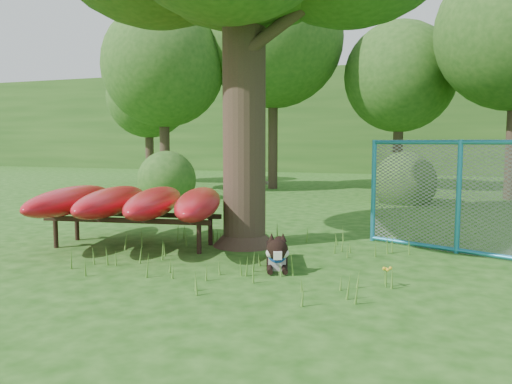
% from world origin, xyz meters
% --- Properties ---
extents(ground, '(80.00, 80.00, 0.00)m').
position_xyz_m(ground, '(0.00, 0.00, 0.00)').
color(ground, '#19490E').
rests_on(ground, ground).
extents(wooden_post, '(0.34, 0.13, 1.22)m').
position_xyz_m(wooden_post, '(-0.19, 2.49, 0.65)').
color(wooden_post, brown).
rests_on(wooden_post, ground).
extents(kayak_rack, '(3.74, 3.33, 1.00)m').
position_xyz_m(kayak_rack, '(-1.98, 1.12, 0.77)').
color(kayak_rack, black).
rests_on(kayak_rack, ground).
extents(husky_dog, '(0.61, 1.23, 0.56)m').
position_xyz_m(husky_dog, '(0.74, 0.58, 0.20)').
color(husky_dog, black).
rests_on(husky_dog, ground).
extents(fence_section, '(2.89, 1.28, 3.02)m').
position_xyz_m(fence_section, '(3.18, 2.43, 0.91)').
color(fence_section, teal).
rests_on(fence_section, ground).
extents(wildflower_clump, '(0.12, 0.11, 0.26)m').
position_xyz_m(wildflower_clump, '(2.29, 0.11, 0.21)').
color(wildflower_clump, '#4F822A').
rests_on(wildflower_clump, ground).
extents(bg_tree_a, '(4.40, 4.40, 6.70)m').
position_xyz_m(bg_tree_a, '(-6.50, 10.00, 4.48)').
color(bg_tree_a, '#32251B').
rests_on(bg_tree_a, ground).
extents(bg_tree_b, '(5.20, 5.20, 8.22)m').
position_xyz_m(bg_tree_b, '(-3.00, 12.00, 5.61)').
color(bg_tree_b, '#32251B').
rests_on(bg_tree_b, ground).
extents(bg_tree_c, '(4.00, 4.00, 6.12)m').
position_xyz_m(bg_tree_c, '(1.50, 13.00, 4.11)').
color(bg_tree_c, '#32251B').
rests_on(bg_tree_c, ground).
extents(bg_tree_f, '(3.60, 3.60, 5.55)m').
position_xyz_m(bg_tree_f, '(-9.00, 13.00, 3.73)').
color(bg_tree_f, '#32251B').
rests_on(bg_tree_f, ground).
extents(shrub_left, '(1.80, 1.80, 1.80)m').
position_xyz_m(shrub_left, '(-5.00, 7.50, 0.00)').
color(shrub_left, '#27501A').
rests_on(shrub_left, ground).
extents(shrub_mid, '(1.80, 1.80, 1.80)m').
position_xyz_m(shrub_mid, '(2.00, 9.00, 0.00)').
color(shrub_mid, '#27501A').
rests_on(shrub_mid, ground).
extents(wooded_hillside, '(80.00, 12.00, 6.00)m').
position_xyz_m(wooded_hillside, '(0.00, 28.00, 3.00)').
color(wooded_hillside, '#27501A').
rests_on(wooded_hillside, ground).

